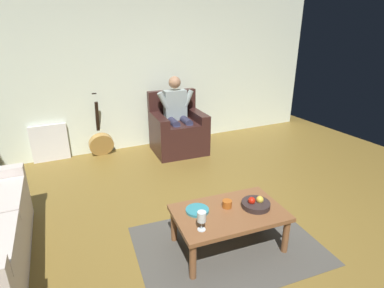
% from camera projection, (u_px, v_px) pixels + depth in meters
% --- Properties ---
extents(ground_plane, '(7.31, 7.31, 0.00)m').
position_uv_depth(ground_plane, '(249.00, 237.00, 3.06)').
color(ground_plane, brown).
extents(wall_back, '(6.49, 0.06, 2.78)m').
position_uv_depth(wall_back, '(150.00, 66.00, 5.11)').
color(wall_back, silver).
rests_on(wall_back, ground).
extents(rug, '(1.82, 1.37, 0.01)m').
position_uv_depth(rug, '(228.00, 245.00, 2.94)').
color(rug, '#494741').
rests_on(rug, ground).
extents(armchair, '(0.88, 0.81, 1.00)m').
position_uv_depth(armchair, '(178.00, 131.00, 5.11)').
color(armchair, '#341B18').
rests_on(armchair, ground).
extents(person_seated, '(0.63, 0.55, 1.26)m').
position_uv_depth(person_seated, '(177.00, 112.00, 4.99)').
color(person_seated, '#94A3A1').
rests_on(person_seated, ground).
extents(coffee_table, '(1.07, 0.71, 0.39)m').
position_uv_depth(coffee_table, '(229.00, 216.00, 2.82)').
color(coffee_table, brown).
rests_on(coffee_table, ground).
extents(guitar, '(0.39, 0.34, 1.03)m').
position_uv_depth(guitar, '(101.00, 142.00, 4.97)').
color(guitar, '#B18745').
rests_on(guitar, ground).
extents(radiator, '(0.54, 0.06, 0.59)m').
position_uv_depth(radiator, '(50.00, 143.00, 4.75)').
color(radiator, white).
rests_on(radiator, ground).
extents(wine_glass_near, '(0.08, 0.08, 0.17)m').
position_uv_depth(wine_glass_near, '(202.00, 218.00, 2.50)').
color(wine_glass_near, silver).
rests_on(wine_glass_near, coffee_table).
extents(fruit_bowl, '(0.27, 0.27, 0.11)m').
position_uv_depth(fruit_bowl, '(256.00, 204.00, 2.86)').
color(fruit_bowl, '#2F2422').
rests_on(fruit_bowl, coffee_table).
extents(decorative_dish, '(0.22, 0.22, 0.02)m').
position_uv_depth(decorative_dish, '(197.00, 210.00, 2.80)').
color(decorative_dish, teal).
rests_on(decorative_dish, coffee_table).
extents(candle_jar, '(0.09, 0.09, 0.07)m').
position_uv_depth(candle_jar, '(227.00, 204.00, 2.86)').
color(candle_jar, '#A9521A').
rests_on(candle_jar, coffee_table).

